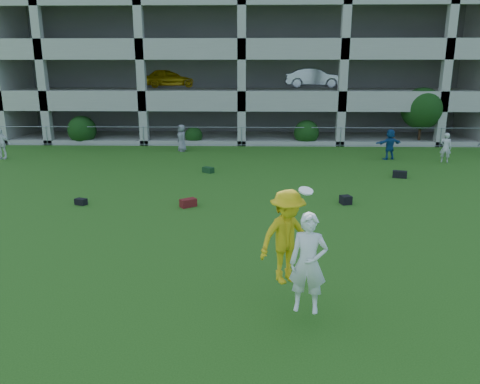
{
  "coord_description": "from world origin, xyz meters",
  "views": [
    {
      "loc": [
        0.68,
        -9.33,
        4.72
      ],
      "look_at": [
        0.35,
        3.0,
        1.4
      ],
      "focal_mm": 35.0,
      "sensor_mm": 36.0,
      "label": 1
    }
  ],
  "objects_px": {
    "crate_d": "(346,200)",
    "frisbee_contest": "(293,244)",
    "bystander_b": "(1,144)",
    "bystander_d": "(390,144)",
    "parking_garage": "(244,49)",
    "bystander_e": "(446,148)",
    "bystander_c": "(182,138)"
  },
  "relations": [
    {
      "from": "crate_d",
      "to": "frisbee_contest",
      "type": "height_order",
      "value": "frisbee_contest"
    },
    {
      "from": "frisbee_contest",
      "to": "bystander_b",
      "type": "bearing_deg",
      "value": 131.88
    },
    {
      "from": "bystander_d",
      "to": "parking_garage",
      "type": "distance_m",
      "value": 15.78
    },
    {
      "from": "bystander_e",
      "to": "frisbee_contest",
      "type": "distance_m",
      "value": 17.71
    },
    {
      "from": "bystander_d",
      "to": "bystander_b",
      "type": "bearing_deg",
      "value": -17.51
    },
    {
      "from": "bystander_b",
      "to": "bystander_c",
      "type": "bearing_deg",
      "value": 13.92
    },
    {
      "from": "bystander_b",
      "to": "parking_garage",
      "type": "distance_m",
      "value": 18.84
    },
    {
      "from": "crate_d",
      "to": "frisbee_contest",
      "type": "bearing_deg",
      "value": -108.37
    },
    {
      "from": "bystander_b",
      "to": "bystander_d",
      "type": "xyz_separation_m",
      "value": [
        20.34,
        0.43,
        -0.01
      ]
    },
    {
      "from": "frisbee_contest",
      "to": "parking_garage",
      "type": "xyz_separation_m",
      "value": [
        -1.46,
        28.66,
        4.56
      ]
    },
    {
      "from": "bystander_c",
      "to": "parking_garage",
      "type": "distance_m",
      "value": 12.24
    },
    {
      "from": "bystander_d",
      "to": "frisbee_contest",
      "type": "xyz_separation_m",
      "value": [
        -6.38,
        -16.0,
        0.66
      ]
    },
    {
      "from": "bystander_c",
      "to": "parking_garage",
      "type": "height_order",
      "value": "parking_garage"
    },
    {
      "from": "bystander_b",
      "to": "crate_d",
      "type": "xyz_separation_m",
      "value": [
        16.5,
        -7.93,
        -0.65
      ]
    },
    {
      "from": "bystander_d",
      "to": "crate_d",
      "type": "height_order",
      "value": "bystander_d"
    },
    {
      "from": "bystander_d",
      "to": "frisbee_contest",
      "type": "bearing_deg",
      "value": 49.54
    },
    {
      "from": "bystander_d",
      "to": "parking_garage",
      "type": "relative_size",
      "value": 0.05
    },
    {
      "from": "bystander_b",
      "to": "frisbee_contest",
      "type": "relative_size",
      "value": 0.7
    },
    {
      "from": "crate_d",
      "to": "frisbee_contest",
      "type": "xyz_separation_m",
      "value": [
        -2.54,
        -7.64,
        1.3
      ]
    },
    {
      "from": "bystander_b",
      "to": "bystander_d",
      "type": "relative_size",
      "value": 1.01
    },
    {
      "from": "bystander_e",
      "to": "parking_garage",
      "type": "distance_m",
      "value": 17.78
    },
    {
      "from": "bystander_c",
      "to": "bystander_e",
      "type": "distance_m",
      "value": 14.1
    },
    {
      "from": "bystander_b",
      "to": "bystander_c",
      "type": "xyz_separation_m",
      "value": [
        9.13,
        2.56,
        -0.04
      ]
    },
    {
      "from": "bystander_e",
      "to": "parking_garage",
      "type": "height_order",
      "value": "parking_garage"
    },
    {
      "from": "bystander_e",
      "to": "bystander_b",
      "type": "bearing_deg",
      "value": 23.7
    },
    {
      "from": "bystander_e",
      "to": "frisbee_contest",
      "type": "bearing_deg",
      "value": 84.04
    },
    {
      "from": "bystander_e",
      "to": "crate_d",
      "type": "relative_size",
      "value": 4.32
    },
    {
      "from": "bystander_b",
      "to": "frisbee_contest",
      "type": "distance_m",
      "value": 20.92
    },
    {
      "from": "bystander_d",
      "to": "frisbee_contest",
      "type": "height_order",
      "value": "frisbee_contest"
    },
    {
      "from": "crate_d",
      "to": "bystander_d",
      "type": "bearing_deg",
      "value": 65.33
    },
    {
      "from": "bystander_e",
      "to": "bystander_c",
      "type": "bearing_deg",
      "value": 12.71
    },
    {
      "from": "bystander_b",
      "to": "bystander_e",
      "type": "bearing_deg",
      "value": -2.55
    }
  ]
}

